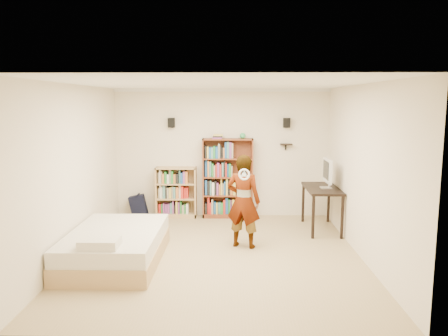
{
  "coord_description": "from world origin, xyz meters",
  "views": [
    {
      "loc": [
        0.22,
        -6.71,
        2.42
      ],
      "look_at": [
        0.08,
        0.6,
        1.32
      ],
      "focal_mm": 35.0,
      "sensor_mm": 36.0,
      "label": 1
    }
  ],
  "objects_px": {
    "low_bookshelf": "(176,192)",
    "computer_desk": "(321,209)",
    "tall_bookshelf": "(228,178)",
    "person": "(243,201)",
    "daybed": "(116,242)"
  },
  "relations": [
    {
      "from": "low_bookshelf",
      "to": "person",
      "type": "height_order",
      "value": "person"
    },
    {
      "from": "computer_desk",
      "to": "daybed",
      "type": "xyz_separation_m",
      "value": [
        -3.48,
        -1.76,
        -0.11
      ]
    },
    {
      "from": "computer_desk",
      "to": "low_bookshelf",
      "type": "bearing_deg",
      "value": 162.69
    },
    {
      "from": "daybed",
      "to": "person",
      "type": "xyz_separation_m",
      "value": [
        1.97,
        0.73,
        0.48
      ]
    },
    {
      "from": "tall_bookshelf",
      "to": "low_bookshelf",
      "type": "relative_size",
      "value": 1.57
    },
    {
      "from": "tall_bookshelf",
      "to": "low_bookshelf",
      "type": "xyz_separation_m",
      "value": [
        -1.09,
        -0.01,
        -0.3
      ]
    },
    {
      "from": "computer_desk",
      "to": "daybed",
      "type": "bearing_deg",
      "value": -153.2
    },
    {
      "from": "tall_bookshelf",
      "to": "person",
      "type": "xyz_separation_m",
      "value": [
        0.28,
        -1.94,
        -0.05
      ]
    },
    {
      "from": "low_bookshelf",
      "to": "computer_desk",
      "type": "distance_m",
      "value": 3.03
    },
    {
      "from": "tall_bookshelf",
      "to": "daybed",
      "type": "distance_m",
      "value": 3.2
    },
    {
      "from": "computer_desk",
      "to": "daybed",
      "type": "distance_m",
      "value": 3.91
    },
    {
      "from": "person",
      "to": "low_bookshelf",
      "type": "bearing_deg",
      "value": -36.52
    },
    {
      "from": "low_bookshelf",
      "to": "person",
      "type": "xyz_separation_m",
      "value": [
        1.38,
        -1.94,
        0.25
      ]
    },
    {
      "from": "low_bookshelf",
      "to": "person",
      "type": "relative_size",
      "value": 0.68
    },
    {
      "from": "low_bookshelf",
      "to": "daybed",
      "type": "height_order",
      "value": "low_bookshelf"
    }
  ]
}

